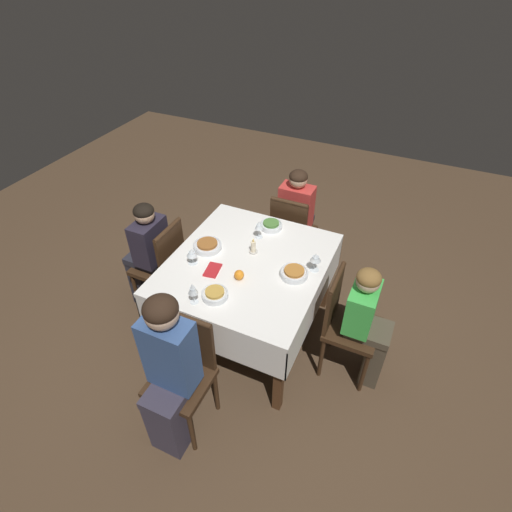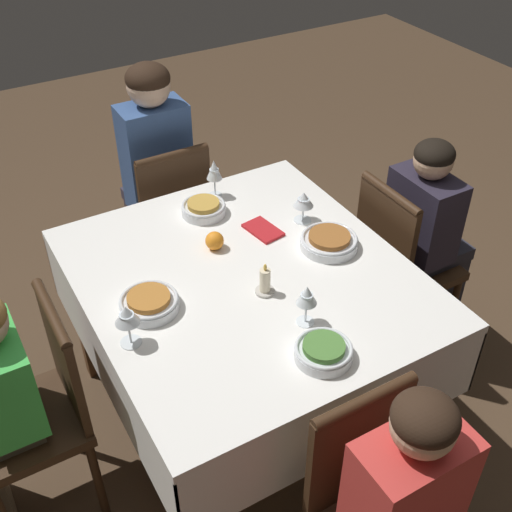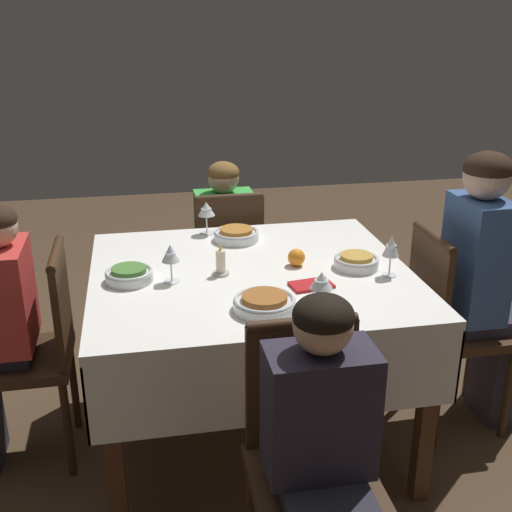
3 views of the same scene
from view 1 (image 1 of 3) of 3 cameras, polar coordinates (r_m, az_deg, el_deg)
name	(u,v)px [view 1 (image 1 of 3)]	position (r m, az deg, el deg)	size (l,w,h in m)	color
ground_plane	(249,330)	(3.51, -1.03, -10.50)	(8.00, 8.00, 0.00)	#4C3826
dining_table	(248,272)	(3.03, -1.18, -2.26)	(1.25, 1.12, 0.78)	white
chair_east	(184,369)	(2.70, -10.20, -15.60)	(0.37, 0.37, 0.90)	#382314
chair_west	(291,232)	(3.73, 5.06, 3.50)	(0.37, 0.37, 0.90)	#382314
chair_south	(163,263)	(3.45, -13.14, -1.02)	(0.37, 0.37, 0.90)	#382314
chair_north	(345,321)	(2.98, 12.57, -9.00)	(0.37, 0.37, 0.90)	#382314
person_adult_denim	(168,369)	(2.48, -12.52, -15.46)	(0.34, 0.30, 1.23)	#383342
person_child_red	(298,215)	(3.80, 5.95, 5.84)	(0.33, 0.30, 1.09)	#282833
person_child_dark	(146,251)	(3.49, -15.38, 0.64)	(0.30, 0.33, 1.06)	#282833
person_child_green	(368,323)	(2.93, 15.71, -9.16)	(0.30, 0.33, 1.02)	#4C4233
bowl_east	(215,294)	(2.69, -5.89, -5.41)	(0.18, 0.18, 0.06)	silver
wine_glass_east	(193,289)	(2.61, -9.04, -4.70)	(0.06, 0.06, 0.17)	white
bowl_west	(271,225)	(3.29, 2.17, 4.44)	(0.18, 0.18, 0.06)	silver
wine_glass_west	(259,226)	(3.13, 0.44, 4.36)	(0.07, 0.07, 0.15)	white
bowl_south	(207,245)	(3.09, -6.96, 1.51)	(0.22, 0.22, 0.06)	silver
wine_glass_south	(192,253)	(2.93, -9.16, 0.43)	(0.08, 0.08, 0.13)	white
bowl_north	(294,273)	(2.84, 5.46, -2.40)	(0.20, 0.20, 0.06)	silver
wine_glass_north	(316,258)	(2.85, 8.53, -0.27)	(0.08, 0.08, 0.15)	white
candle_centerpiece	(253,248)	(3.02, -0.39, 1.20)	(0.07, 0.07, 0.12)	beige
orange_fruit	(239,275)	(2.80, -2.43, -2.71)	(0.07, 0.07, 0.07)	orange
napkin_red_folded	(213,270)	(2.90, -6.22, -2.00)	(0.17, 0.12, 0.01)	red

